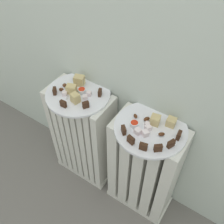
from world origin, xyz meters
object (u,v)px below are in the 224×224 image
Objects in this scene: plate_left at (78,94)px; radiator_right at (144,169)px; fork at (69,91)px; jam_bowl_right at (134,124)px; jam_bowl_left at (82,91)px; radiator_left at (84,136)px; plate_right at (151,128)px.

radiator_right is at bearing 0.00° from plate_left.
fork is at bearing -178.35° from radiator_right.
radiator_right is at bearing 28.03° from jam_bowl_right.
jam_bowl_left is 0.31m from jam_bowl_right.
jam_bowl_right is (0.33, -0.03, 0.02)m from plate_left.
radiator_right is at bearing 0.00° from radiator_left.
plate_left is 8.33× the size of jam_bowl_right.
fork reaches higher than radiator_right.
radiator_left is at bearing -180.00° from radiator_right.
jam_bowl_left is (-0.37, 0.01, 0.35)m from radiator_right.
fork is at bearing -158.75° from jam_bowl_left.
fork is at bearing -178.35° from plate_right.
jam_bowl_left is 0.06m from fork.
radiator_left is at bearing -180.00° from plate_right.
radiator_right is 6.37× the size of fork.
fork is (-0.04, -0.01, 0.01)m from plate_left.
fork is (-0.04, -0.01, 0.34)m from radiator_left.
jam_bowl_left is (0.02, 0.01, 0.02)m from plate_left.
radiator_left is 6.37× the size of fork.
plate_left is 8.37× the size of jam_bowl_left.
radiator_left is 1.00× the size of radiator_right.
jam_bowl_right is at bearing -151.97° from plate_right.
radiator_left is 2.05× the size of plate_left.
plate_right is (0.39, 0.00, 0.00)m from plate_left.
plate_left is 0.39m from plate_right.
fork is at bearing 176.84° from jam_bowl_right.
plate_right is (0.39, 0.00, 0.33)m from radiator_left.
plate_right is 0.37m from jam_bowl_left.
plate_left and plate_right have the same top height.
plate_right is at bearing 28.03° from jam_bowl_right.
radiator_right is at bearing 0.00° from plate_right.
jam_bowl_right is at bearing -7.93° from jam_bowl_left.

